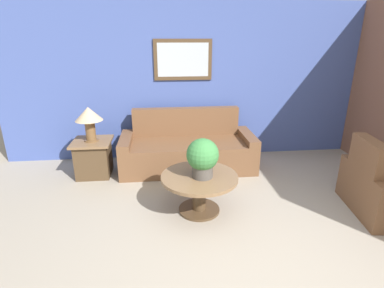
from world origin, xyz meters
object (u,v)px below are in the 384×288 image
Objects in this scene: side_table at (94,157)px; coffee_table at (199,186)px; couch_main at (188,150)px; table_lamp at (89,117)px; potted_plant_on_table at (203,157)px.

coffee_table is at bearing -38.79° from side_table.
coffee_table is at bearing -88.99° from couch_main.
couch_main is at bearing 91.01° from coffee_table.
couch_main is 4.10× the size of table_lamp.
side_table is 1.22× the size of potted_plant_on_table.
side_table is 0.64m from table_lamp.
potted_plant_on_table is (1.52, -1.23, -0.19)m from table_lamp.
coffee_table is 1.96× the size of potted_plant_on_table.
side_table reaches higher than coffee_table.
table_lamp reaches higher than couch_main.
table_lamp reaches higher than side_table.
couch_main reaches higher than side_table.
couch_main is 1.34m from coffee_table.
couch_main is 4.51× the size of potted_plant_on_table.
side_table is at bearing 140.99° from potted_plant_on_table.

